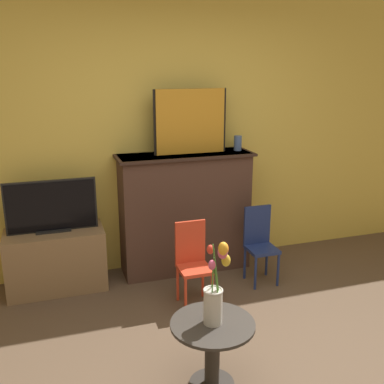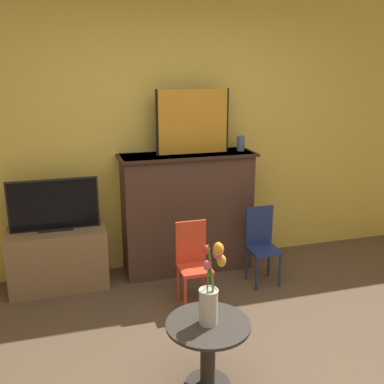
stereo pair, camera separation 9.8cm
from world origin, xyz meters
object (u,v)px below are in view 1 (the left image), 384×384
Objects in this scene: chair_red at (193,259)px; chair_blue at (260,240)px; vase_tulips at (215,291)px; tv_monitor at (51,207)px; painting at (190,122)px.

chair_blue is (0.73, 0.20, 0.00)m from chair_red.
vase_tulips reaches higher than chair_blue.
tv_monitor is 1.91m from chair_blue.
painting is at bearing 76.98° from vase_tulips.
chair_blue is at bearing -41.66° from painting.
painting reaches higher than chair_red.
vase_tulips is at bearing -61.80° from tv_monitor.
painting reaches higher than chair_blue.
vase_tulips is at bearing -100.76° from chair_red.
painting is 0.90× the size of tv_monitor.
painting is at bearing 1.90° from tv_monitor.
chair_red is at bearing -164.54° from chair_blue.
vase_tulips is (-0.93, -1.25, 0.28)m from chair_blue.
tv_monitor is 1.09× the size of chair_red.
tv_monitor reaches higher than chair_blue.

